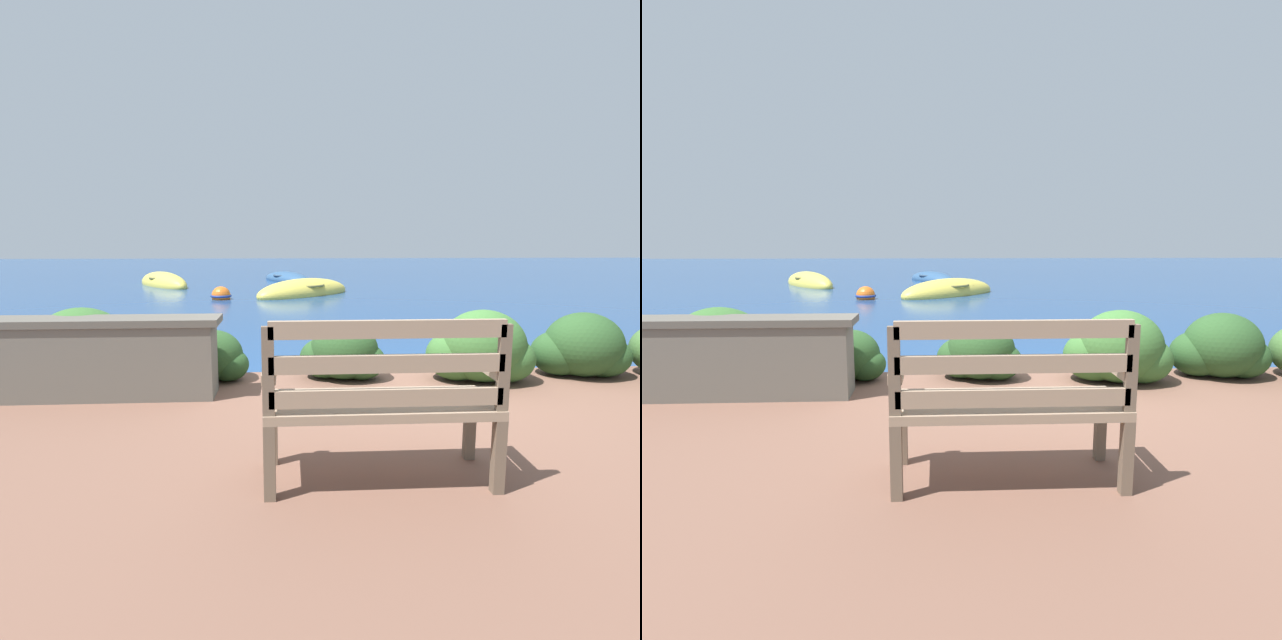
{
  "view_description": "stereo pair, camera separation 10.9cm",
  "coord_description": "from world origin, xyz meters",
  "views": [
    {
      "loc": [
        -0.98,
        -4.92,
        1.53
      ],
      "look_at": [
        -0.46,
        3.36,
        0.21
      ],
      "focal_mm": 28.0,
      "sensor_mm": 36.0,
      "label": 1
    },
    {
      "loc": [
        -0.87,
        -4.92,
        1.53
      ],
      "look_at": [
        -0.46,
        3.36,
        0.21
      ],
      "focal_mm": 28.0,
      "sensor_mm": 36.0,
      "label": 2
    }
  ],
  "objects": [
    {
      "name": "stone_wall",
      "position": [
        -2.68,
        -0.74,
        0.57
      ],
      "size": [
        2.25,
        0.39,
        0.68
      ],
      "color": "#666056",
      "rests_on": "patio_terrace"
    },
    {
      "name": "patio_terrace",
      "position": [
        0.0,
        -3.25,
        0.11
      ],
      "size": [
        9.0,
        6.5,
        0.22
      ],
      "color": "brown",
      "rests_on": "ground_plane"
    },
    {
      "name": "hedge_clump_centre",
      "position": [
        -0.47,
        -0.28,
        0.46
      ],
      "size": [
        0.82,
        0.59,
        0.56
      ],
      "color": "#284C23",
      "rests_on": "patio_terrace"
    },
    {
      "name": "hedge_clump_far_left",
      "position": [
        -2.84,
        -0.44,
        0.54
      ],
      "size": [
        1.07,
        0.77,
        0.73
      ],
      "color": "#38662D",
      "rests_on": "patio_terrace"
    },
    {
      "name": "hedge_clump_far_right",
      "position": [
        1.87,
        -0.32,
        0.49
      ],
      "size": [
        0.92,
        0.66,
        0.63
      ],
      "color": "#284C23",
      "rests_on": "patio_terrace"
    },
    {
      "name": "ground_plane",
      "position": [
        0.0,
        0.0,
        0.0
      ],
      "size": [
        80.0,
        80.0,
        0.0
      ],
      "color": "navy"
    },
    {
      "name": "hedge_clump_right",
      "position": [
        0.82,
        -0.44,
        0.51
      ],
      "size": [
        1.0,
        0.72,
        0.68
      ],
      "color": "#38662D",
      "rests_on": "patio_terrace"
    },
    {
      "name": "hedge_clump_left",
      "position": [
        -1.71,
        -0.26,
        0.43
      ],
      "size": [
        0.71,
        0.51,
        0.48
      ],
      "color": "#284C23",
      "rests_on": "patio_terrace"
    },
    {
      "name": "rowboat_far",
      "position": [
        -1.07,
        14.46,
        0.05
      ],
      "size": [
        2.33,
        3.03,
        0.63
      ],
      "rotation": [
        0.0,
        0.0,
        5.23
      ],
      "color": "#2D517A",
      "rests_on": "ground_plane"
    },
    {
      "name": "rowboat_nearest",
      "position": [
        -0.55,
        9.32,
        0.07
      ],
      "size": [
        3.27,
        3.17,
        0.82
      ],
      "rotation": [
        0.0,
        0.0,
        0.75
      ],
      "color": "#DBC64C",
      "rests_on": "ground_plane"
    },
    {
      "name": "mooring_buoy",
      "position": [
        -2.79,
        8.38,
        0.09
      ],
      "size": [
        0.56,
        0.56,
        0.51
      ],
      "color": "orange",
      "rests_on": "ground_plane"
    },
    {
      "name": "rowboat_mid",
      "position": [
        -5.31,
        12.54,
        0.07
      ],
      "size": [
        2.7,
        3.32,
        0.84
      ],
      "rotation": [
        0.0,
        0.0,
        5.32
      ],
      "color": "#DBC64C",
      "rests_on": "ground_plane"
    },
    {
      "name": "park_bench",
      "position": [
        -0.49,
        -2.37,
        0.7
      ],
      "size": [
        1.26,
        0.48,
        0.93
      ],
      "rotation": [
        0.0,
        0.0,
        -0.03
      ],
      "color": "brown",
      "rests_on": "patio_terrace"
    }
  ]
}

